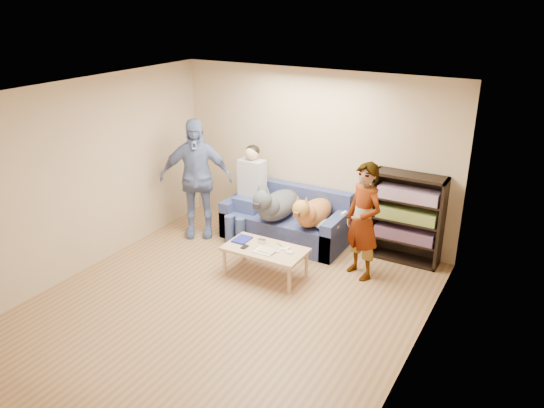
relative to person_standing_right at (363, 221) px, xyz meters
The scene contains 27 objects.
ground 2.12m from the person_standing_right, 126.52° to the right, with size 5.00×5.00×0.00m, color olive.
ceiling 2.66m from the person_standing_right, 126.52° to the right, with size 5.00×5.00×0.00m, color white.
wall_back 1.57m from the person_standing_right, 141.80° to the left, with size 4.50×4.50×0.00m, color tan.
wall_front 4.27m from the person_standing_right, 106.00° to the right, with size 4.50×4.50×0.00m, color tan.
wall_left 3.80m from the person_standing_right, 155.21° to the right, with size 5.00×5.00×0.00m, color tan.
wall_right 1.98m from the person_standing_right, 55.63° to the right, with size 5.00×5.00×0.00m, color tan.
blanket 0.78m from the person_standing_right, 154.86° to the left, with size 0.38×0.32×0.13m, color #B3B4B8.
person_standing_right is the anchor object (origin of this frame).
person_standing_left 2.73m from the person_standing_right, behind, with size 1.10×0.46×1.88m, color #7285B7.
held_controller 0.32m from the person_standing_right, 135.00° to the right, with size 0.04×0.11×0.03m, color silver.
notebook_blue 1.68m from the person_standing_right, 158.21° to the right, with size 0.20×0.26×0.03m, color navy.
papers 1.36m from the person_standing_right, 144.67° to the right, with size 0.26×0.20×0.01m, color white.
magazine 1.32m from the person_standing_right, 144.62° to the right, with size 0.22×0.17×0.01m, color beige.
camera_silver 1.40m from the person_standing_right, 156.56° to the right, with size 0.11×0.06×0.05m, color silver.
controller_a 1.07m from the person_standing_right, 146.39° to the right, with size 0.04×0.13×0.03m, color white.
controller_b 1.06m from the person_standing_right, 139.95° to the right, with size 0.09×0.06×0.03m, color white.
headphone_cup_a 1.20m from the person_standing_right, 143.59° to the right, with size 0.07×0.07×0.02m, color white.
headphone_cup_b 1.16m from the person_standing_right, 146.96° to the right, with size 0.07×0.07×0.02m, color white.
pen_orange 1.45m from the person_standing_right, 144.32° to the right, with size 0.01×0.01×0.14m, color #C3781B.
pen_black 1.17m from the person_standing_right, 154.46° to the right, with size 0.01×0.01×0.14m, color black.
wallet 1.62m from the person_standing_right, 150.41° to the right, with size 0.07×0.12×0.01m, color black.
sofa 1.60m from the person_standing_right, 160.00° to the left, with size 1.90×0.85×0.82m.
person_seated 2.06m from the person_standing_right, 169.07° to the left, with size 0.40×0.73×1.47m.
dog_gray 1.49m from the person_standing_right, behind, with size 0.46×1.27×0.66m.
dog_tan 0.96m from the person_standing_right, 160.63° to the left, with size 0.41×1.16×0.59m.
coffee_table 1.36m from the person_standing_right, 149.56° to the right, with size 1.10×0.60×0.42m.
bookshelf 0.85m from the person_standing_right, 63.13° to the left, with size 1.00×0.34×1.30m.
Camera 1 is at (3.27, -4.58, 3.60)m, focal length 35.00 mm.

